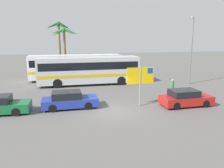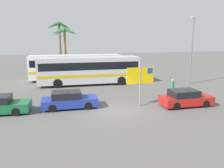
% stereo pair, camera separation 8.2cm
% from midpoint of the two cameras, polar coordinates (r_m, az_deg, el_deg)
% --- Properties ---
extents(ground, '(120.00, 120.00, 0.00)m').
position_cam_midpoint_polar(ground, '(16.63, 0.43, -6.98)').
color(ground, '#605E5B').
extents(bus_front_coach, '(11.45, 2.55, 3.17)m').
position_cam_midpoint_polar(bus_front_coach, '(25.69, -5.81, 3.82)').
color(bus_front_coach, silver).
rests_on(bus_front_coach, ground).
extents(bus_rear_coach, '(11.45, 2.55, 3.17)m').
position_cam_midpoint_polar(bus_rear_coach, '(28.91, -9.18, 4.63)').
color(bus_rear_coach, white).
rests_on(bus_rear_coach, ground).
extents(ferry_sign, '(2.20, 0.11, 3.20)m').
position_cam_midpoint_polar(ferry_sign, '(17.46, 7.54, 1.73)').
color(ferry_sign, gray).
rests_on(ferry_sign, ground).
extents(car_red, '(4.11, 1.75, 1.32)m').
position_cam_midpoint_polar(car_red, '(18.63, 18.46, -3.48)').
color(car_red, red).
rests_on(car_red, ground).
extents(car_blue, '(4.24, 1.71, 1.32)m').
position_cam_midpoint_polar(car_blue, '(17.49, -10.84, -4.05)').
color(car_blue, '#23389E').
rests_on(car_blue, ground).
extents(pedestrian_by_bus, '(0.32, 0.32, 1.60)m').
position_cam_midpoint_polar(pedestrian_by_bus, '(21.23, 15.34, -0.60)').
color(pedestrian_by_bus, '#2D2D33').
rests_on(pedestrian_by_bus, ground).
extents(lamp_post_left_side, '(0.56, 0.20, 7.65)m').
position_cam_midpoint_polar(lamp_post_left_side, '(27.12, 19.93, 8.63)').
color(lamp_post_left_side, slate).
rests_on(lamp_post_left_side, ground).
extents(palm_tree_seaside, '(3.75, 3.79, 6.64)m').
position_cam_midpoint_polar(palm_tree_seaside, '(31.47, -11.93, 11.94)').
color(palm_tree_seaside, brown).
rests_on(palm_tree_seaside, ground).
extents(palm_tree_inland, '(3.85, 3.98, 7.71)m').
position_cam_midpoint_polar(palm_tree_inland, '(35.93, -13.25, 13.20)').
color(palm_tree_inland, brown).
rests_on(palm_tree_inland, ground).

